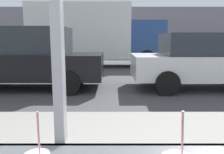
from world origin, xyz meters
TOP-DOWN VIEW (x-y plane):
  - ground_plane at (0.00, 8.00)m, footprint 60.00×60.00m
  - sidewalk_strip at (0.00, 1.60)m, footprint 16.00×2.80m
  - building_facade_far at (0.00, 18.97)m, footprint 28.00×1.20m
  - parked_car_black at (-2.25, 5.70)m, footprint 4.53×1.95m
  - parked_car_white at (3.00, 5.70)m, footprint 4.31×2.01m
  - box_truck at (-0.71, 11.29)m, footprint 6.88×2.44m

SIDE VIEW (x-z plane):
  - ground_plane at x=0.00m, z-range 0.00..0.00m
  - sidewalk_strip at x=0.00m, z-range 0.00..0.14m
  - parked_car_white at x=3.00m, z-range 0.02..1.63m
  - parked_car_black at x=-2.25m, z-range 0.00..1.78m
  - box_truck at x=-0.71m, z-range 0.12..3.31m
  - building_facade_far at x=0.00m, z-range 0.00..4.02m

